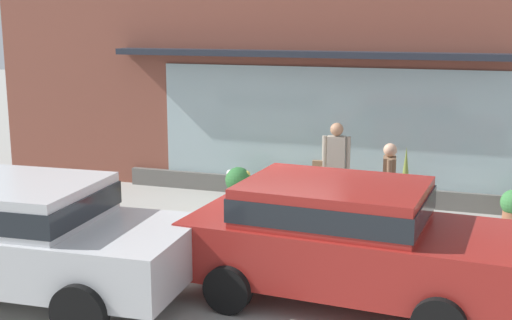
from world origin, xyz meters
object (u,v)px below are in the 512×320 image
(potted_plant_by_entrance, at_px, (405,182))
(potted_plant_corner_tall, at_px, (292,184))
(parked_car_silver, at_px, (11,230))
(potted_plant_window_right, at_px, (238,183))
(fire_hydrant, at_px, (278,198))
(pedestrian_passerby, at_px, (389,185))
(pedestrian_with_handbag, at_px, (335,163))
(parked_car_red, at_px, (343,235))

(potted_plant_by_entrance, distance_m, potted_plant_corner_tall, 2.14)
(parked_car_silver, height_order, potted_plant_window_right, parked_car_silver)
(fire_hydrant, relative_size, pedestrian_passerby, 0.58)
(pedestrian_with_handbag, xyz_separation_m, potted_plant_corner_tall, (-0.96, 0.62, -0.60))
(pedestrian_with_handbag, relative_size, potted_plant_by_entrance, 1.39)
(pedestrian_passerby, relative_size, potted_plant_by_entrance, 1.28)
(parked_car_silver, distance_m, potted_plant_by_entrance, 6.97)
(pedestrian_passerby, height_order, parked_car_silver, pedestrian_passerby)
(parked_car_red, distance_m, potted_plant_window_right, 4.97)
(parked_car_red, bearing_deg, potted_plant_corner_tall, 117.63)
(parked_car_silver, distance_m, potted_plant_window_right, 5.38)
(potted_plant_window_right, bearing_deg, pedestrian_with_handbag, -14.27)
(pedestrian_passerby, bearing_deg, potted_plant_window_right, -122.81)
(fire_hydrant, distance_m, potted_plant_window_right, 1.61)
(potted_plant_window_right, xyz_separation_m, potted_plant_corner_tall, (1.05, 0.11, 0.05))
(pedestrian_passerby, height_order, parked_car_red, pedestrian_passerby)
(parked_car_silver, relative_size, potted_plant_window_right, 6.66)
(pedestrian_with_handbag, distance_m, potted_plant_corner_tall, 1.29)
(parked_car_silver, xyz_separation_m, potted_plant_corner_tall, (2.29, 5.32, -0.46))
(potted_plant_by_entrance, bearing_deg, potted_plant_window_right, -176.78)
(pedestrian_passerby, xyz_separation_m, parked_car_red, (-0.23, -2.53, -0.07))
(fire_hydrant, xyz_separation_m, potted_plant_window_right, (-1.15, 1.13, -0.09))
(pedestrian_passerby, height_order, potted_plant_window_right, pedestrian_passerby)
(parked_car_silver, xyz_separation_m, potted_plant_by_entrance, (4.42, 5.39, -0.28))
(pedestrian_with_handbag, relative_size, potted_plant_window_right, 2.50)
(pedestrian_with_handbag, height_order, potted_plant_corner_tall, pedestrian_with_handbag)
(pedestrian_with_handbag, bearing_deg, parked_car_silver, 49.07)
(parked_car_silver, bearing_deg, fire_hydrant, 57.08)
(fire_hydrant, distance_m, parked_car_red, 3.40)
(potted_plant_corner_tall, bearing_deg, potted_plant_by_entrance, 1.82)
(parked_car_red, xyz_separation_m, potted_plant_window_right, (-2.86, 4.04, -0.49))
(pedestrian_passerby, bearing_deg, fire_hydrant, -107.78)
(fire_hydrant, height_order, potted_plant_window_right, fire_hydrant)
(pedestrian_with_handbag, bearing_deg, potted_plant_by_entrance, -155.89)
(potted_plant_by_entrance, bearing_deg, fire_hydrant, -147.18)
(potted_plant_by_entrance, height_order, potted_plant_corner_tall, potted_plant_by_entrance)
(fire_hydrant, bearing_deg, parked_car_red, -59.55)
(pedestrian_with_handbag, bearing_deg, potted_plant_window_right, -20.58)
(parked_car_red, height_order, parked_car_silver, parked_car_red)
(potted_plant_by_entrance, distance_m, potted_plant_window_right, 3.19)
(parked_car_red, height_order, potted_plant_window_right, parked_car_red)
(pedestrian_passerby, xyz_separation_m, parked_car_silver, (-4.33, -3.71, -0.06))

